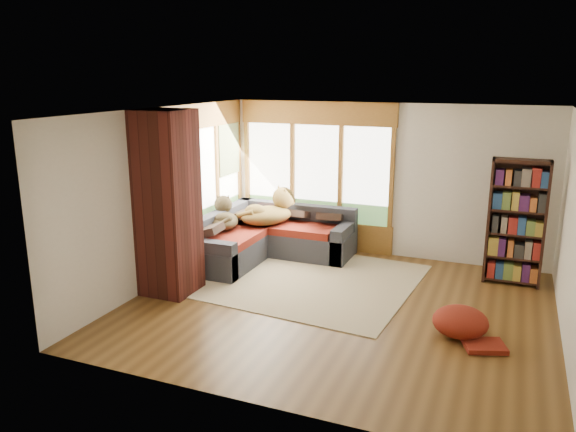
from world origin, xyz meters
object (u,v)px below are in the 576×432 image
Objects in this scene: brick_chimney at (168,204)px; sectional_sofa at (260,237)px; bookshelf at (516,223)px; pouf at (460,321)px; dog_tan at (270,209)px; dog_brindle at (223,215)px; area_rug at (289,276)px.

brick_chimney is 2.32m from sectional_sofa.
bookshelf is (4.54, 2.18, -0.36)m from brick_chimney.
bookshelf reaches higher than pouf.
sectional_sofa is at bearing 140.52° from dog_tan.
bookshelf is 2.09× the size of dog_brindle.
dog_brindle is (-4.54, -0.59, -0.18)m from bookshelf.
dog_tan is at bearing -79.75° from dog_brindle.
brick_chimney is at bearing 151.82° from dog_brindle.
dog_tan is at bearing 149.29° from pouf.
dog_tan is at bearing 73.14° from brick_chimney.
dog_brindle reaches higher than area_rug.
dog_brindle reaches higher than pouf.
sectional_sofa is at bearing 151.21° from pouf.
bookshelf is 4.58m from dog_brindle.
brick_chimney is 1.38× the size of bookshelf.
brick_chimney is 3.95× the size of pouf.
brick_chimney is 2.89× the size of dog_brindle.
dog_tan reaches higher than pouf.
dog_tan reaches higher than area_rug.
brick_chimney is at bearing -160.31° from dog_tan.
bookshelf is (3.20, 0.99, 0.93)m from area_rug.
pouf is 3.98m from dog_tan.
dog_tan is at bearing 128.14° from area_rug.
dog_brindle is at bearing 90.07° from brick_chimney.
bookshelf reaches higher than sectional_sofa.
bookshelf is 1.70× the size of dog_tan.
bookshelf is (4.09, 0.13, 0.64)m from sectional_sofa.
bookshelf is 2.29m from pouf.
bookshelf reaches higher than area_rug.
dog_tan reaches higher than dog_brindle.
sectional_sofa is 0.79m from dog_brindle.
brick_chimney is 0.69× the size of area_rug.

